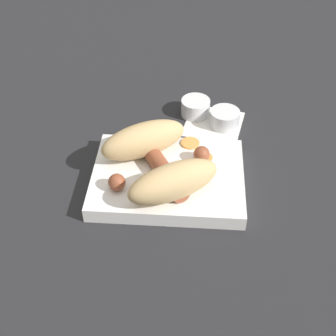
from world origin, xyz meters
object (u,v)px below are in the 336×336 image
food_tray (168,178)px  sausage (161,168)px  condiment_cup_near (225,119)px  condiment_cup_far (195,108)px  bread_roll (158,160)px

food_tray → sausage: sausage is taller
condiment_cup_near → condiment_cup_far: 0.06m
sausage → condiment_cup_far: sausage is taller
sausage → condiment_cup_near: size_ratio=2.81×
food_tray → bread_roll: size_ratio=1.13×
bread_roll → sausage: 0.02m
food_tray → sausage: size_ratio=1.56×
condiment_cup_far → condiment_cup_near: bearing=-30.0°
condiment_cup_far → food_tray: bearing=-101.4°
food_tray → bread_roll: bearing=-172.1°
bread_roll → sausage: (0.00, -0.00, -0.02)m
bread_roll → condiment_cup_far: bearing=74.3°
food_tray → sausage: 0.03m
condiment_cup_near → bread_roll: bearing=-123.7°
bread_roll → condiment_cup_far: bread_roll is taller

